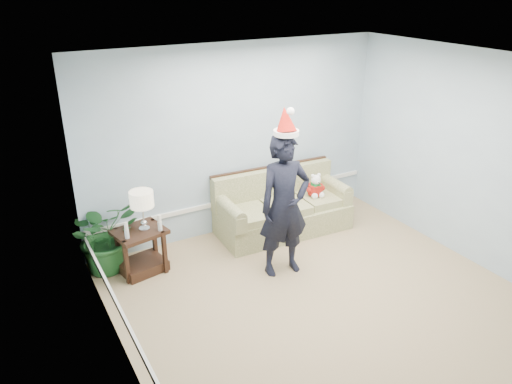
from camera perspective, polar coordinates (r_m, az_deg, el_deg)
The scene contains 10 objects.
room_shell at distance 5.10m, azimuth 10.67°, elevation -1.62°, with size 4.54×5.04×2.74m.
wainscot_trim at distance 5.87m, azimuth -6.49°, elevation -7.71°, with size 4.49×4.99×0.06m.
sofa at distance 7.34m, azimuth 2.93°, elevation -2.02°, with size 1.96×0.91×0.90m.
side_table at distance 6.53m, azimuth -12.94°, elevation -7.02°, with size 0.69×0.61×0.58m.
table_lamp at distance 6.19m, azimuth -12.94°, elevation -0.98°, with size 0.29×0.29×0.52m.
candle_pair at distance 6.21m, azimuth -12.75°, elevation -3.92°, with size 0.47×0.05×0.21m.
houseplant at distance 6.56m, azimuth -16.89°, elevation -4.76°, with size 0.87×0.75×0.96m, color #1F5726.
man at distance 6.07m, azimuth 3.26°, elevation -1.60°, with size 0.66×0.43×1.81m, color black.
santa_hat at distance 5.72m, azimuth 3.41°, elevation 7.98°, with size 0.34×0.38×0.35m.
teddy_bear at distance 7.40m, azimuth 6.83°, elevation 0.47°, with size 0.24×0.26×0.36m.
Camera 1 is at (-3.03, -3.50, 3.48)m, focal length 35.00 mm.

